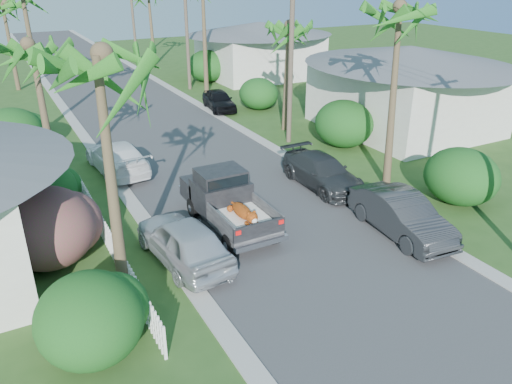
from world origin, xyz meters
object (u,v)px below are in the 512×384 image
parked_car_rf (219,100)px  parked_car_ln (183,241)px  pickup_truck (224,198)px  utility_pole_c (187,29)px  parked_car_rn (401,215)px  palm_l_a (95,57)px  palm_l_d (2,4)px  palm_l_b (32,45)px  parked_car_rm (322,172)px  palm_r_a (403,8)px  utility_pole_b (291,57)px  house_right_near (406,91)px  utility_pole_d (133,14)px  house_right_far (259,52)px  parked_car_lf (117,157)px  palm_r_b (288,26)px

parked_car_rf → parked_car_ln: size_ratio=0.87×
pickup_truck → utility_pole_c: 23.51m
parked_car_rn → parked_car_ln: size_ratio=1.02×
palm_l_a → palm_l_d: bearing=90.6°
parked_car_rf → palm_l_b: (-11.80, -9.03, 5.48)m
pickup_truck → parked_car_rm: 5.34m
parked_car_rm → utility_pole_c: (2.00, 21.00, 3.93)m
palm_r_a → utility_pole_b: size_ratio=0.97×
parked_car_ln → house_right_near: size_ratio=0.50×
palm_l_d → utility_pole_d: (12.10, 9.00, -1.84)m
parked_car_ln → house_right_near: 18.79m
house_right_far → house_right_near: bearing=-90.0°
pickup_truck → house_right_far: bearing=58.7°
house_right_far → utility_pole_d: bearing=119.6°
pickup_truck → parked_car_lf: (-2.26, 7.11, -0.30)m
pickup_truck → palm_r_a: 10.19m
parked_car_rn → palm_r_a: size_ratio=0.52×
pickup_truck → palm_l_a: 8.04m
house_right_far → utility_pole_b: size_ratio=1.00×
parked_car_ln → utility_pole_c: utility_pole_c is taller
palm_l_a → palm_r_a: (12.50, 3.00, 0.49)m
palm_l_b → utility_pole_c: bearing=52.2°
parked_car_rm → palm_r_b: bearing=69.8°
utility_pole_b → utility_pole_c: same height
parked_car_lf → palm_r_b: (10.48, 1.98, 5.24)m
utility_pole_b → palm_l_d: bearing=120.0°
parked_car_rn → house_right_far: bearing=76.4°
palm_r_a → palm_l_b: bearing=155.4°
pickup_truck → house_right_near: size_ratio=0.57×
palm_l_d → utility_pole_b: utility_pole_b is taller
parked_car_lf → palm_r_b: palm_r_b is taller
parked_car_rm → palm_l_a: (-9.80, -4.00, 6.26)m
parked_car_ln → parked_car_lf: size_ratio=0.91×
parked_car_rn → utility_pole_c: (2.00, 25.90, 3.85)m
parked_car_rn → palm_l_a: palm_l_a is taller
palm_l_d → palm_l_a: bearing=-89.4°
utility_pole_c → house_right_far: bearing=15.1°
house_right_far → parked_car_lf: bearing=-134.8°
pickup_truck → utility_pole_b: bearing=44.5°
palm_l_d → utility_pole_c: (12.10, -6.00, -1.84)m
parked_car_ln → parked_car_lf: 8.97m
parked_car_rm → utility_pole_d: size_ratio=0.51×
house_right_far → utility_pole_d: (-7.40, 13.00, 2.48)m
house_right_far → utility_pole_b: bearing=-113.5°
parked_car_lf → utility_pole_b: bearing=175.9°
palm_l_b → house_right_near: (19.80, 0.00, -3.93)m
parked_car_rn → house_right_near: (9.40, 9.90, 1.47)m
parked_car_rn → utility_pole_b: 11.73m
parked_car_rn → palm_l_b: bearing=141.4°
parked_car_ln → utility_pole_b: size_ratio=0.50×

